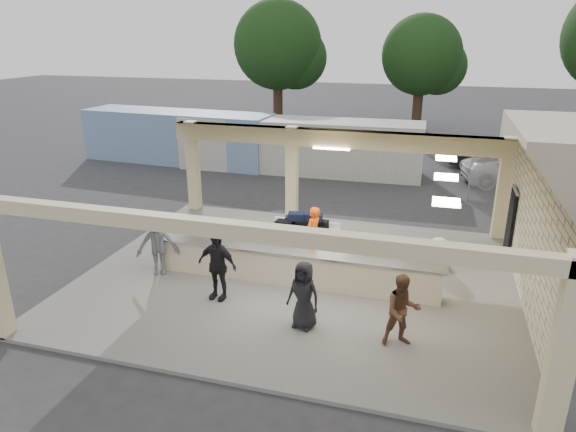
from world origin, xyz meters
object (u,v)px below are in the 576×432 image
(baggage_handler, at_px, (313,235))
(passenger_c, at_px, (157,244))
(container_blue, at_px, (178,137))
(drum_fan, at_px, (438,253))
(container_white, at_px, (299,146))
(car_dark, at_px, (494,158))
(baggage_counter, at_px, (293,267))
(luggage_cart, at_px, (300,231))
(passenger_a, at_px, (402,311))
(passenger_d, at_px, (304,295))
(car_white_a, at_px, (519,171))
(passenger_b, at_px, (217,265))

(baggage_handler, bearing_deg, passenger_c, -43.70)
(baggage_handler, bearing_deg, container_blue, -117.45)
(drum_fan, distance_m, container_white, 12.33)
(car_dark, bearing_deg, drum_fan, -169.57)
(baggage_counter, xyz_separation_m, luggage_cart, (-0.38, 2.20, 0.21))
(passenger_a, distance_m, passenger_d, 2.27)
(container_white, distance_m, container_blue, 6.87)
(passenger_a, xyz_separation_m, car_dark, (3.29, 17.13, -0.25))
(drum_fan, height_order, car_white_a, car_white_a)
(passenger_a, bearing_deg, baggage_counter, 125.00)
(baggage_counter, height_order, car_white_a, car_white_a)
(luggage_cart, relative_size, drum_fan, 2.38)
(baggage_handler, relative_size, passenger_a, 1.04)
(luggage_cart, xyz_separation_m, container_white, (-2.72, 10.08, 0.53))
(car_white_a, distance_m, container_white, 10.44)
(baggage_handler, xyz_separation_m, car_dark, (6.21, 13.41, -0.29))
(passenger_c, relative_size, car_dark, 0.45)
(car_dark, height_order, container_white, container_white)
(passenger_a, distance_m, car_white_a, 15.37)
(baggage_counter, relative_size, container_white, 0.67)
(baggage_handler, bearing_deg, baggage_counter, 12.32)
(container_white, bearing_deg, passenger_c, -94.72)
(baggage_counter, distance_m, car_dark, 16.27)
(baggage_counter, height_order, passenger_b, passenger_b)
(drum_fan, bearing_deg, passenger_c, -133.79)
(container_white, bearing_deg, passenger_d, -75.91)
(passenger_d, bearing_deg, luggage_cart, 120.38)
(passenger_b, bearing_deg, container_white, 103.39)
(passenger_c, height_order, passenger_d, passenger_c)
(container_white, bearing_deg, car_white_a, 0.50)
(baggage_counter, distance_m, passenger_b, 2.18)
(luggage_cart, bearing_deg, passenger_c, -141.89)
(drum_fan, xyz_separation_m, car_white_a, (3.45, 10.47, 0.10))
(car_white_a, height_order, car_dark, car_white_a)
(drum_fan, relative_size, passenger_d, 0.56)
(passenger_c, xyz_separation_m, car_dark, (10.27, 15.45, -0.34))
(drum_fan, height_order, car_dark, car_dark)
(car_white_a, xyz_separation_m, car_dark, (-0.90, 2.34, -0.01))
(passenger_a, height_order, car_dark, passenger_a)
(passenger_b, bearing_deg, car_dark, 71.00)
(car_dark, relative_size, container_blue, 0.40)
(luggage_cart, xyz_separation_m, passenger_c, (-3.49, -2.70, 0.24))
(car_dark, bearing_deg, passenger_b, 175.31)
(baggage_handler, height_order, passenger_d, baggage_handler)
(luggage_cart, height_order, passenger_d, passenger_d)
(luggage_cart, relative_size, baggage_handler, 1.26)
(passenger_d, xyz_separation_m, car_white_a, (6.46, 14.69, -0.23))
(baggage_counter, bearing_deg, car_dark, 66.79)
(baggage_handler, height_order, passenger_a, baggage_handler)
(luggage_cart, distance_m, passenger_d, 4.45)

